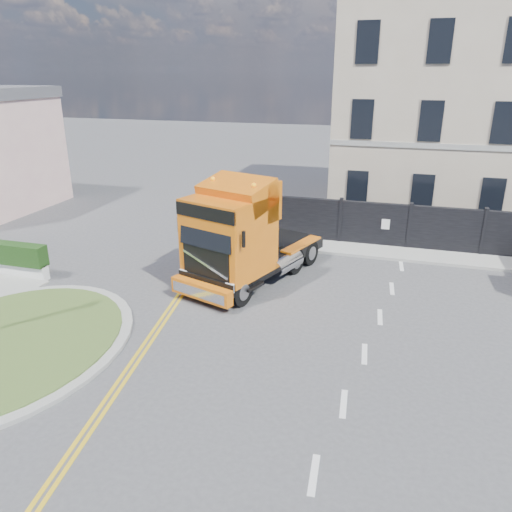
% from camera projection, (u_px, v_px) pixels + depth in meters
% --- Properties ---
extents(ground, '(120.00, 120.00, 0.00)m').
position_uv_depth(ground, '(267.00, 333.00, 15.10)').
color(ground, '#424244').
rests_on(ground, ground).
extents(traffic_island, '(6.80, 6.80, 0.17)m').
position_uv_depth(traffic_island, '(3.00, 346.00, 14.23)').
color(traffic_island, gray).
rests_on(traffic_island, ground).
extents(hoarding_fence, '(18.80, 0.25, 2.00)m').
position_uv_depth(hoarding_fence, '(472.00, 232.00, 21.11)').
color(hoarding_fence, black).
rests_on(hoarding_fence, ground).
extents(georgian_building, '(12.30, 10.30, 12.80)m').
position_uv_depth(georgian_building, '(459.00, 104.00, 26.32)').
color(georgian_building, '#BAAB93').
rests_on(georgian_building, ground).
extents(pavement_far, '(20.00, 1.60, 0.12)m').
position_uv_depth(pavement_far, '(456.00, 259.00, 20.78)').
color(pavement_far, gray).
rests_on(pavement_far, ground).
extents(truck, '(4.38, 6.93, 3.89)m').
position_uv_depth(truck, '(240.00, 240.00, 17.89)').
color(truck, black).
rests_on(truck, ground).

